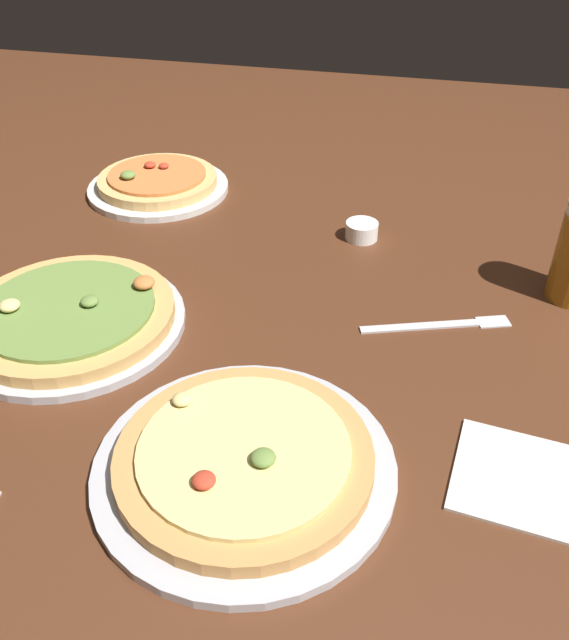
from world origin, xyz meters
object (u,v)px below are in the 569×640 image
pizza_plate_near (70,317)px  ramekin_sauce (362,231)px  pizza_plate_side (244,461)px  pizza_plate_far (158,183)px  napkin_folded (526,479)px  fork_left (440,324)px

pizza_plate_near → ramekin_sauce: size_ratio=5.78×
pizza_plate_side → ramekin_sauce: bearing=84.8°
ramekin_sauce → pizza_plate_far: bearing=167.1°
pizza_plate_near → pizza_plate_far: bearing=96.2°
pizza_plate_near → pizza_plate_far: pizza_plate_near is taller
ramekin_sauce → pizza_plate_side: bearing=-95.2°
pizza_plate_near → pizza_plate_side: bearing=-32.3°
pizza_plate_side → napkin_folded: size_ratio=2.18×
fork_left → ramekin_sauce: bearing=122.7°
pizza_plate_near → pizza_plate_side: size_ratio=0.97×
ramekin_sauce → fork_left: 0.26m
pizza_plate_side → ramekin_sauce: (0.05, 0.53, -0.00)m
pizza_plate_side → napkin_folded: bearing=10.7°
ramekin_sauce → napkin_folded: 0.53m
pizza_plate_near → napkin_folded: 0.61m
pizza_plate_near → pizza_plate_far: 0.43m
pizza_plate_near → pizza_plate_side: 0.36m
pizza_plate_near → pizza_plate_side: pizza_plate_near is taller
pizza_plate_near → fork_left: size_ratio=1.53×
pizza_plate_near → fork_left: pizza_plate_near is taller
pizza_plate_far → pizza_plate_side: 0.71m
pizza_plate_near → fork_left: 0.51m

